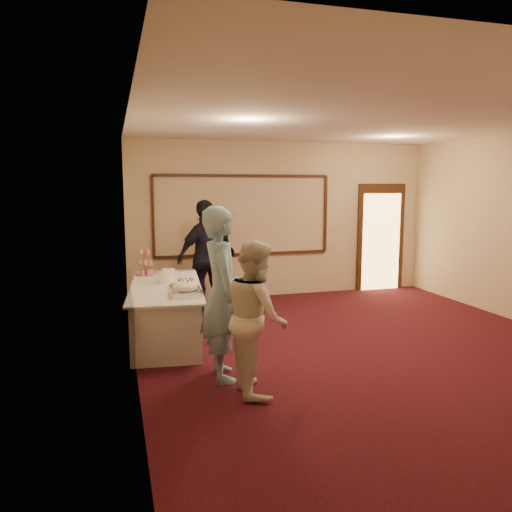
{
  "coord_description": "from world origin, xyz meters",
  "views": [
    {
      "loc": [
        -3.19,
        -5.77,
        2.17
      ],
      "look_at": [
        -1.22,
        1.13,
        1.15
      ],
      "focal_mm": 35.0,
      "sensor_mm": 36.0,
      "label": 1
    }
  ],
  "objects_px": {
    "buffet_table": "(166,311)",
    "plate_stack_b": "(168,275)",
    "cupcake_stand": "(145,265)",
    "tart": "(177,286)",
    "guest": "(207,257)",
    "man": "(222,293)",
    "woman": "(256,317)",
    "plate_stack_a": "(165,278)",
    "pavlova_tray": "(186,288)"
  },
  "relations": [
    {
      "from": "plate_stack_a",
      "to": "woman",
      "type": "relative_size",
      "value": 0.12
    },
    {
      "from": "man",
      "to": "guest",
      "type": "bearing_deg",
      "value": -6.47
    },
    {
      "from": "buffet_table",
      "to": "plate_stack_b",
      "type": "distance_m",
      "value": 0.59
    },
    {
      "from": "tart",
      "to": "man",
      "type": "height_order",
      "value": "man"
    },
    {
      "from": "plate_stack_a",
      "to": "guest",
      "type": "height_order",
      "value": "guest"
    },
    {
      "from": "cupcake_stand",
      "to": "plate_stack_a",
      "type": "relative_size",
      "value": 2.31
    },
    {
      "from": "plate_stack_a",
      "to": "woman",
      "type": "distance_m",
      "value": 2.37
    },
    {
      "from": "plate_stack_a",
      "to": "buffet_table",
      "type": "bearing_deg",
      "value": -92.86
    },
    {
      "from": "buffet_table",
      "to": "plate_stack_a",
      "type": "relative_size",
      "value": 13.43
    },
    {
      "from": "plate_stack_a",
      "to": "woman",
      "type": "xyz_separation_m",
      "value": [
        0.72,
        -2.26,
        -0.04
      ]
    },
    {
      "from": "buffet_table",
      "to": "cupcake_stand",
      "type": "bearing_deg",
      "value": 104.34
    },
    {
      "from": "guest",
      "to": "tart",
      "type": "bearing_deg",
      "value": 41.68
    },
    {
      "from": "plate_stack_b",
      "to": "tart",
      "type": "bearing_deg",
      "value": -84.39
    },
    {
      "from": "woman",
      "to": "pavlova_tray",
      "type": "bearing_deg",
      "value": 23.21
    },
    {
      "from": "buffet_table",
      "to": "plate_stack_a",
      "type": "bearing_deg",
      "value": 87.14
    },
    {
      "from": "woman",
      "to": "man",
      "type": "bearing_deg",
      "value": 33.1
    },
    {
      "from": "plate_stack_b",
      "to": "guest",
      "type": "bearing_deg",
      "value": 50.59
    },
    {
      "from": "buffet_table",
      "to": "plate_stack_a",
      "type": "distance_m",
      "value": 0.48
    },
    {
      "from": "cupcake_stand",
      "to": "man",
      "type": "xyz_separation_m",
      "value": [
        0.68,
        -2.57,
        0.05
      ]
    },
    {
      "from": "cupcake_stand",
      "to": "tart",
      "type": "bearing_deg",
      "value": -72.45
    },
    {
      "from": "pavlova_tray",
      "to": "woman",
      "type": "height_order",
      "value": "woman"
    },
    {
      "from": "plate_stack_b",
      "to": "man",
      "type": "xyz_separation_m",
      "value": [
        0.38,
        -2.03,
        0.12
      ]
    },
    {
      "from": "guest",
      "to": "woman",
      "type": "bearing_deg",
      "value": 64.58
    },
    {
      "from": "plate_stack_a",
      "to": "plate_stack_b",
      "type": "height_order",
      "value": "plate_stack_b"
    },
    {
      "from": "tart",
      "to": "guest",
      "type": "xyz_separation_m",
      "value": [
        0.69,
        1.51,
        0.17
      ]
    },
    {
      "from": "woman",
      "to": "tart",
      "type": "bearing_deg",
      "value": 19.7
    },
    {
      "from": "guest",
      "to": "buffet_table",
      "type": "bearing_deg",
      "value": 33.0
    },
    {
      "from": "tart",
      "to": "guest",
      "type": "relative_size",
      "value": 0.14
    },
    {
      "from": "cupcake_stand",
      "to": "plate_stack_a",
      "type": "xyz_separation_m",
      "value": [
        0.23,
        -0.76,
        -0.08
      ]
    },
    {
      "from": "cupcake_stand",
      "to": "plate_stack_b",
      "type": "distance_m",
      "value": 0.63
    },
    {
      "from": "cupcake_stand",
      "to": "tart",
      "type": "distance_m",
      "value": 1.2
    },
    {
      "from": "cupcake_stand",
      "to": "guest",
      "type": "relative_size",
      "value": 0.23
    },
    {
      "from": "cupcake_stand",
      "to": "woman",
      "type": "xyz_separation_m",
      "value": [
        0.95,
        -3.02,
        -0.12
      ]
    },
    {
      "from": "tart",
      "to": "woman",
      "type": "height_order",
      "value": "woman"
    },
    {
      "from": "plate_stack_b",
      "to": "man",
      "type": "bearing_deg",
      "value": -79.41
    },
    {
      "from": "cupcake_stand",
      "to": "plate_stack_a",
      "type": "distance_m",
      "value": 0.8
    },
    {
      "from": "buffet_table",
      "to": "man",
      "type": "height_order",
      "value": "man"
    },
    {
      "from": "tart",
      "to": "man",
      "type": "relative_size",
      "value": 0.14
    },
    {
      "from": "plate_stack_b",
      "to": "guest",
      "type": "height_order",
      "value": "guest"
    },
    {
      "from": "cupcake_stand",
      "to": "guest",
      "type": "xyz_separation_m",
      "value": [
        1.05,
        0.37,
        0.04
      ]
    },
    {
      "from": "buffet_table",
      "to": "plate_stack_b",
      "type": "relative_size",
      "value": 12.76
    },
    {
      "from": "cupcake_stand",
      "to": "guest",
      "type": "distance_m",
      "value": 1.11
    },
    {
      "from": "buffet_table",
      "to": "guest",
      "type": "height_order",
      "value": "guest"
    },
    {
      "from": "tart",
      "to": "cupcake_stand",
      "type": "bearing_deg",
      "value": 107.55
    },
    {
      "from": "pavlova_tray",
      "to": "tart",
      "type": "distance_m",
      "value": 0.48
    },
    {
      "from": "man",
      "to": "cupcake_stand",
      "type": "bearing_deg",
      "value": 15.55
    },
    {
      "from": "cupcake_stand",
      "to": "tart",
      "type": "xyz_separation_m",
      "value": [
        0.36,
        -1.14,
        -0.13
      ]
    },
    {
      "from": "cupcake_stand",
      "to": "plate_stack_b",
      "type": "bearing_deg",
      "value": -60.93
    },
    {
      "from": "buffet_table",
      "to": "guest",
      "type": "relative_size",
      "value": 1.34
    },
    {
      "from": "cupcake_stand",
      "to": "man",
      "type": "relative_size",
      "value": 0.23
    }
  ]
}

